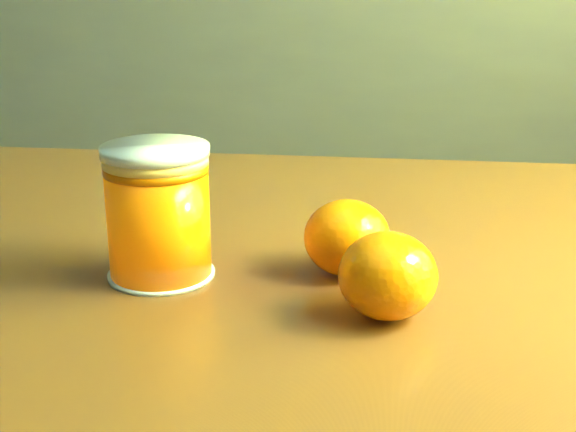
# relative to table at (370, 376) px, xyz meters

# --- Properties ---
(kitchen_counter) EXTENTS (3.15, 0.60, 0.90)m
(kitchen_counter) POSITION_rel_table_xyz_m (-0.97, 1.47, -0.20)
(kitchen_counter) COLOR #4E4E53
(kitchen_counter) RESTS_ON ground
(table) EXTENTS (1.03, 0.74, 0.75)m
(table) POSITION_rel_table_xyz_m (0.00, 0.00, 0.00)
(table) COLOR brown
(table) RESTS_ON ground
(juice_glass) EXTENTS (0.08, 0.08, 0.10)m
(juice_glass) POSITION_rel_table_xyz_m (-0.16, -0.04, 0.15)
(juice_glass) COLOR #FB6C05
(juice_glass) RESTS_ON table
(orange_front) EXTENTS (0.08, 0.08, 0.06)m
(orange_front) POSITION_rel_table_xyz_m (0.01, -0.08, 0.13)
(orange_front) COLOR orange
(orange_front) RESTS_ON table
(orange_back) EXTENTS (0.07, 0.07, 0.06)m
(orange_back) POSITION_rel_table_xyz_m (-0.02, -0.01, 0.12)
(orange_back) COLOR orange
(orange_back) RESTS_ON table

